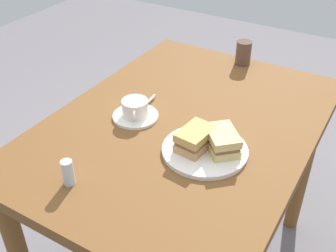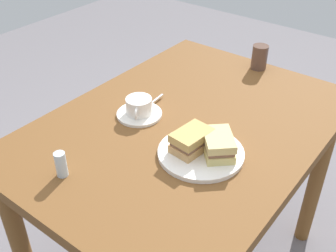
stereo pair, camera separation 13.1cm
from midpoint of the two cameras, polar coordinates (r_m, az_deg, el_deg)
dining_table at (r=1.44m, az=5.00°, el=-3.39°), size 1.15×0.83×0.78m
sandwich_plate at (r=1.24m, az=7.58°, el=-3.83°), size 0.26×0.26×0.01m
sandwich_front at (r=1.22m, az=6.34°, el=-2.11°), size 0.13×0.09×0.06m
sandwich_back at (r=1.22m, az=10.03°, el=-2.66°), size 0.14×0.14×0.06m
coffee_saucer at (r=1.41m, az=-1.35°, el=1.58°), size 0.16×0.16×0.01m
coffee_cup at (r=1.39m, az=-1.37°, el=2.76°), size 0.11×0.09×0.06m
spoon at (r=1.46m, az=0.38°, el=3.26°), size 0.10×0.02×0.01m
salt_shaker at (r=1.16m, az=-11.52°, el=-5.35°), size 0.03×0.03×0.08m
drinking_glass at (r=1.76m, az=14.58°, el=9.19°), size 0.06×0.06×0.10m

